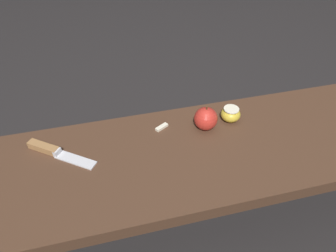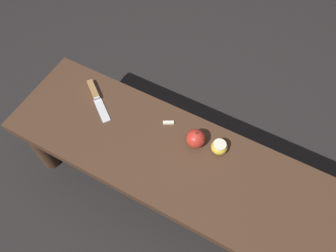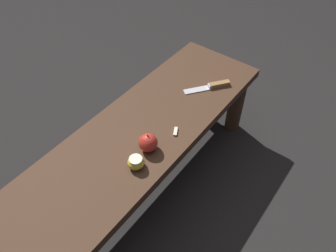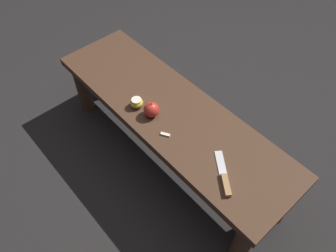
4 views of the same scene
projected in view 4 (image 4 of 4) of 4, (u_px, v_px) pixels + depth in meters
ground_plane at (170, 155)px, 1.84m from camera, size 8.00×8.00×0.00m
wooden_bench at (170, 120)px, 1.60m from camera, size 1.34×0.40×0.39m
knife at (225, 179)px, 1.29m from camera, size 0.19×0.15×0.02m
apple_whole at (151, 110)px, 1.49m from camera, size 0.07×0.07×0.08m
apple_cut at (137, 103)px, 1.53m from camera, size 0.06×0.06×0.04m
apple_slice_near_knife at (165, 134)px, 1.44m from camera, size 0.04×0.03×0.01m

